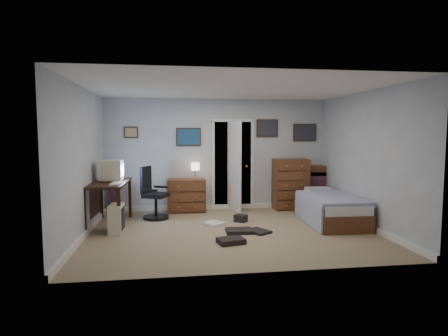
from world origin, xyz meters
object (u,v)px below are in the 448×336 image
(computer_desk, at_px, (104,192))
(bed, at_px, (329,208))
(low_dresser, at_px, (186,195))
(office_chair, at_px, (153,199))
(tall_dresser, at_px, (290,184))

(computer_desk, height_order, bed, computer_desk)
(low_dresser, distance_m, bed, 3.05)
(computer_desk, height_order, office_chair, office_chair)
(office_chair, distance_m, bed, 3.50)
(low_dresser, height_order, tall_dresser, tall_dresser)
(low_dresser, bearing_deg, tall_dresser, -2.82)
(tall_dresser, distance_m, bed, 1.45)
(bed, bearing_deg, tall_dresser, 105.82)
(office_chair, bearing_deg, tall_dresser, 34.19)
(bed, bearing_deg, office_chair, 168.36)
(computer_desk, height_order, low_dresser, computer_desk)
(office_chair, bearing_deg, computer_desk, -129.11)
(computer_desk, xyz_separation_m, low_dresser, (1.58, 1.03, -0.27))
(tall_dresser, relative_size, bed, 0.63)
(office_chair, height_order, bed, office_chair)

